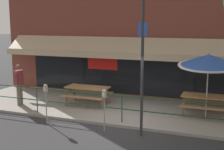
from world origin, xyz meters
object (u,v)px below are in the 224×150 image
at_px(picnic_table_centre, 207,100).
at_px(street_sign_pole, 142,61).
at_px(picnic_table_left, 87,90).
at_px(parking_meter_far, 104,98).
at_px(parking_meter_near, 46,92).
at_px(pedestrian_walking, 19,82).
at_px(patio_umbrella_centre, 209,61).

distance_m(picnic_table_centre, street_sign_pole, 3.54).
bearing_deg(picnic_table_left, parking_meter_far, -54.60).
bearing_deg(parking_meter_far, parking_meter_near, 179.23).
height_order(pedestrian_walking, street_sign_pole, street_sign_pole).
height_order(picnic_table_left, patio_umbrella_centre, patio_umbrella_centre).
relative_size(picnic_table_left, parking_meter_near, 1.27).
xyz_separation_m(picnic_table_left, picnic_table_centre, (4.78, 0.15, 0.00)).
relative_size(picnic_table_centre, pedestrian_walking, 1.05).
relative_size(picnic_table_centre, patio_umbrella_centre, 0.75).
relative_size(picnic_table_left, pedestrian_walking, 1.05).
height_order(patio_umbrella_centre, parking_meter_near, patio_umbrella_centre).
distance_m(pedestrian_walking, street_sign_pole, 5.95).
xyz_separation_m(picnic_table_centre, parking_meter_near, (-5.18, -2.66, 0.44)).
height_order(picnic_table_left, parking_meter_far, parking_meter_far).
xyz_separation_m(picnic_table_centre, patio_umbrella_centre, (0.00, -0.14, 1.47)).
height_order(picnic_table_centre, patio_umbrella_centre, patio_umbrella_centre).
xyz_separation_m(patio_umbrella_centre, parking_meter_far, (-2.98, -2.54, -1.03)).
bearing_deg(patio_umbrella_centre, picnic_table_centre, 90.00).
bearing_deg(parking_meter_far, street_sign_pole, 4.77).
distance_m(patio_umbrella_centre, parking_meter_far, 4.05).
bearing_deg(patio_umbrella_centre, street_sign_pole, -125.93).
bearing_deg(pedestrian_walking, parking_meter_far, -18.56).
bearing_deg(parking_meter_far, picnic_table_left, 125.40).
height_order(picnic_table_centre, parking_meter_near, parking_meter_near).
height_order(parking_meter_far, street_sign_pole, street_sign_pole).
height_order(picnic_table_centre, parking_meter_far, parking_meter_far).
bearing_deg(picnic_table_left, pedestrian_walking, -158.27).
height_order(picnic_table_centre, pedestrian_walking, pedestrian_walking).
bearing_deg(patio_umbrella_centre, parking_meter_far, -139.54).
distance_m(pedestrian_walking, parking_meter_near, 2.66).
height_order(parking_meter_near, parking_meter_far, same).
bearing_deg(parking_meter_near, street_sign_pole, 1.20).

